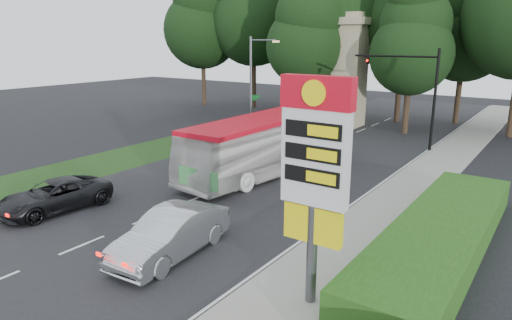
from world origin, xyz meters
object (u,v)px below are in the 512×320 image
Objects in this scene: sedan_silver at (171,234)px; transit_bus at (267,146)px; suv_charcoal at (55,196)px; streetlight_signs at (253,81)px; traffic_signal_mast at (416,85)px; monument at (350,70)px; gas_station_pylon at (315,163)px.

transit_bus is at bearing 100.20° from sedan_silver.
streetlight_signs is at bearing 102.95° from suv_charcoal.
streetlight_signs is 22.92m from sedan_silver.
traffic_signal_mast is 22.52m from sedan_silver.
transit_bus is (2.50, -17.21, -3.37)m from monument.
traffic_signal_mast is at bearing 70.74° from suv_charcoal.
gas_station_pylon is at bearing -45.00° from transit_bus.
gas_station_pylon is at bearing 4.77° from suv_charcoal.
traffic_signal_mast is 12.83m from streetlight_signs.
gas_station_pylon is 1.31× the size of sedan_silver.
monument is (-11.20, 28.01, 0.66)m from gas_station_pylon.
traffic_signal_mast reaches higher than gas_station_pylon.
monument is 0.81× the size of transit_bus.
sedan_silver is (10.43, -20.10, -3.58)m from streetlight_signs.
transit_bus is at bearing 70.93° from suv_charcoal.
sedan_silver is (5.45, -28.09, -4.25)m from monument.
streetlight_signs is at bearing -171.08° from traffic_signal_mast.
sedan_silver is at bearing -179.19° from gas_station_pylon.
gas_station_pylon is at bearing -4.15° from sedan_silver.
gas_station_pylon is 25.74m from streetlight_signs.
streetlight_signs is 12.18m from transit_bus.
gas_station_pylon reaches higher than sedan_silver.
monument reaches higher than traffic_signal_mast.
monument is 28.31m from suv_charcoal.
gas_station_pylon is 0.86× the size of streetlight_signs.
sedan_silver is at bearing -79.02° from monument.
sedan_silver is at bearing 3.74° from suv_charcoal.
monument is at bearing 90.56° from suv_charcoal.
monument reaches higher than transit_bus.
streetlight_signs is (-12.67, -1.99, -0.23)m from traffic_signal_mast.
streetlight_signs is 9.44m from monument.
gas_station_pylon is 14.13m from transit_bus.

